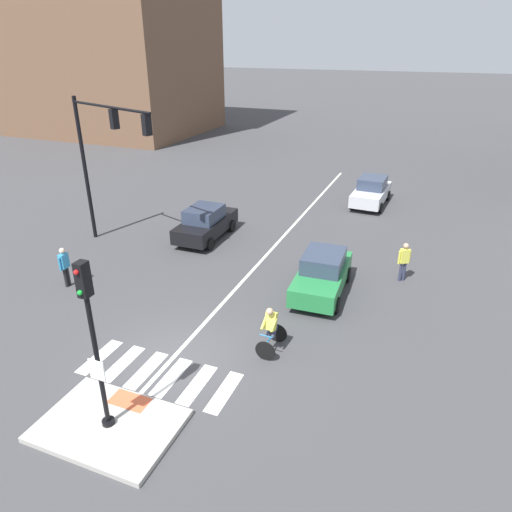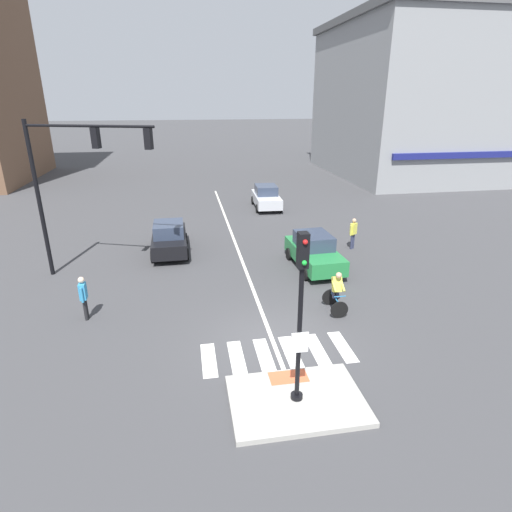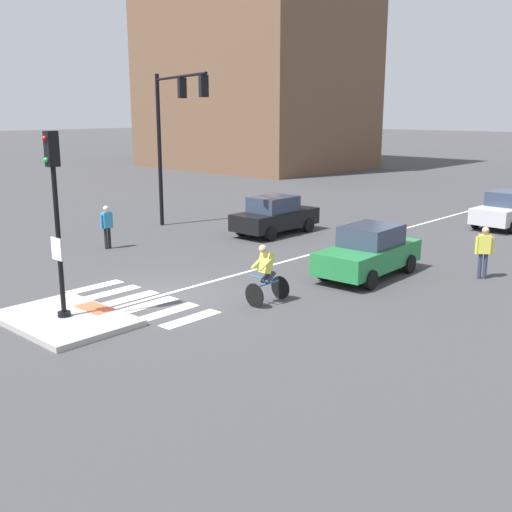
% 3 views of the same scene
% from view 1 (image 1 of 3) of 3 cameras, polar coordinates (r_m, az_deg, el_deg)
% --- Properties ---
extents(ground_plane, '(300.00, 300.00, 0.00)m').
position_cam_1_polar(ground_plane, '(15.15, -10.18, -12.23)').
color(ground_plane, '#3D3D3F').
extents(traffic_island, '(3.53, 2.47, 0.15)m').
position_cam_1_polar(traffic_island, '(13.26, -17.52, -19.16)').
color(traffic_island, '#A3A099').
rests_on(traffic_island, ground).
extents(tactile_pad_front, '(1.10, 0.60, 0.01)m').
position_cam_1_polar(tactile_pad_front, '(13.69, -15.20, -16.69)').
color(tactile_pad_front, '#DB5B38').
rests_on(tactile_pad_front, traffic_island).
extents(signal_pole, '(0.44, 0.38, 4.58)m').
position_cam_1_polar(signal_pole, '(11.52, -19.36, -8.91)').
color(signal_pole, black).
rests_on(signal_pole, traffic_island).
extents(crosswalk_stripe_a, '(0.44, 1.80, 0.01)m').
position_cam_1_polar(crosswalk_stripe_a, '(15.77, -18.57, -11.59)').
color(crosswalk_stripe_a, silver).
rests_on(crosswalk_stripe_a, ground).
extents(crosswalk_stripe_b, '(0.44, 1.80, 0.01)m').
position_cam_1_polar(crosswalk_stripe_b, '(15.29, -16.00, -12.49)').
color(crosswalk_stripe_b, silver).
rests_on(crosswalk_stripe_b, ground).
extents(crosswalk_stripe_c, '(0.44, 1.80, 0.01)m').
position_cam_1_polar(crosswalk_stripe_c, '(14.85, -13.25, -13.41)').
color(crosswalk_stripe_c, silver).
rests_on(crosswalk_stripe_c, ground).
extents(crosswalk_stripe_d, '(0.44, 1.80, 0.01)m').
position_cam_1_polar(crosswalk_stripe_d, '(14.44, -10.32, -14.35)').
color(crosswalk_stripe_d, silver).
rests_on(crosswalk_stripe_d, ground).
extents(crosswalk_stripe_e, '(0.44, 1.80, 0.01)m').
position_cam_1_polar(crosswalk_stripe_e, '(14.08, -7.20, -15.31)').
color(crosswalk_stripe_e, silver).
rests_on(crosswalk_stripe_e, ground).
extents(crosswalk_stripe_f, '(0.44, 1.80, 0.01)m').
position_cam_1_polar(crosswalk_stripe_f, '(13.76, -3.90, -16.27)').
color(crosswalk_stripe_f, silver).
rests_on(crosswalk_stripe_f, ground).
extents(lane_centre_line, '(0.14, 28.00, 0.01)m').
position_cam_1_polar(lane_centre_line, '(23.01, 2.79, 1.78)').
color(lane_centre_line, silver).
rests_on(lane_centre_line, ground).
extents(traffic_light_mast, '(5.31, 2.04, 6.78)m').
position_cam_1_polar(traffic_light_mast, '(22.14, -18.38, 12.47)').
color(traffic_light_mast, black).
rests_on(traffic_light_mast, ground).
extents(building_corner_left, '(19.15, 15.23, 22.64)m').
position_cam_1_polar(building_corner_left, '(54.28, -17.90, 26.35)').
color(building_corner_left, brown).
rests_on(building_corner_left, ground).
extents(car_green_eastbound_mid, '(1.99, 4.18, 1.64)m').
position_cam_1_polar(car_green_eastbound_mid, '(18.27, 8.10, -2.14)').
color(car_green_eastbound_mid, '#237A3D').
rests_on(car_green_eastbound_mid, ground).
extents(car_black_westbound_far, '(1.89, 4.12, 1.64)m').
position_cam_1_polar(car_black_westbound_far, '(23.26, -6.18, 4.06)').
color(car_black_westbound_far, black).
rests_on(car_black_westbound_far, ground).
extents(car_silver_eastbound_distant, '(1.97, 4.16, 1.64)m').
position_cam_1_polar(car_silver_eastbound_distant, '(28.93, 13.91, 7.68)').
color(car_silver_eastbound_distant, silver).
rests_on(car_silver_eastbound_distant, ground).
extents(cyclist, '(0.69, 1.11, 1.68)m').
position_cam_1_polar(cyclist, '(14.72, 1.85, -8.84)').
color(cyclist, black).
rests_on(cyclist, ground).
extents(pedestrian_at_curb_left, '(0.23, 0.55, 1.67)m').
position_cam_1_polar(pedestrian_at_curb_left, '(19.96, -22.38, -0.91)').
color(pedestrian_at_curb_left, black).
rests_on(pedestrian_at_curb_left, ground).
extents(pedestrian_waiting_far_side, '(0.47, 0.39, 1.67)m').
position_cam_1_polar(pedestrian_waiting_far_side, '(19.81, 17.65, -0.34)').
color(pedestrian_waiting_far_side, '#2D334C').
rests_on(pedestrian_waiting_far_side, ground).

